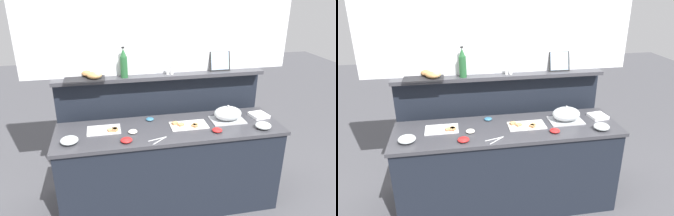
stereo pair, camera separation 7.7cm
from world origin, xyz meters
TOP-DOWN VIEW (x-y plane):
  - ground_plane at (0.00, 0.60)m, footprint 12.00×12.00m
  - buffet_counter at (0.00, 0.00)m, footprint 2.22×0.65m
  - back_ledge_unit at (0.00, 0.50)m, footprint 2.25×0.22m
  - upper_wall_panel at (0.00, 0.53)m, footprint 2.85×0.08m
  - sandwich_platter_rear at (0.18, 0.00)m, footprint 0.37×0.20m
  - sandwich_platter_front at (-0.62, 0.06)m, footprint 0.32×0.21m
  - serving_cloche at (0.61, 0.05)m, footprint 0.34×0.24m
  - glass_bowl_large at (0.89, -0.20)m, footprint 0.15×0.15m
  - glass_bowl_medium at (-0.94, -0.13)m, footprint 0.16×0.16m
  - condiment_bowl_dark at (-0.17, 0.21)m, footprint 0.08×0.08m
  - condiment_bowl_teal at (-0.37, -0.04)m, footprint 0.09×0.09m
  - condiment_bowl_red at (0.42, -0.18)m, footprint 0.10×0.10m
  - condiment_bowl_cream at (-0.44, -0.21)m, footprint 0.11×0.11m
  - serving_tongs at (-0.15, -0.23)m, footprint 0.18×0.13m
  - napkin_stack at (0.98, 0.07)m, footprint 0.19×0.19m
  - wine_bottle_green at (-0.40, 0.41)m, footprint 0.08×0.08m
  - salt_shaker at (0.06, 0.43)m, footprint 0.03×0.03m
  - pepper_shaker at (0.11, 0.43)m, footprint 0.03×0.03m
  - bread_basket at (-0.74, 0.42)m, footprint 0.40×0.28m
  - framed_picture at (0.65, 0.46)m, footprint 0.23×0.07m

SIDE VIEW (x-z plane):
  - ground_plane at x=0.00m, z-range 0.00..0.00m
  - buffet_counter at x=0.00m, z-range 0.00..0.92m
  - back_ledge_unit at x=0.00m, z-range 0.03..1.37m
  - serving_tongs at x=-0.15m, z-range 0.92..0.93m
  - sandwich_platter_front at x=-0.62m, z-range 0.91..0.95m
  - sandwich_platter_rear at x=0.18m, z-range 0.91..0.95m
  - condiment_bowl_dark at x=-0.17m, z-range 0.92..0.95m
  - condiment_bowl_teal at x=-0.37m, z-range 0.92..0.95m
  - napkin_stack at x=0.98m, z-range 0.92..0.95m
  - condiment_bowl_red at x=0.42m, z-range 0.92..0.96m
  - condiment_bowl_cream at x=-0.44m, z-range 0.92..0.96m
  - glass_bowl_large at x=0.89m, z-range 0.92..0.98m
  - glass_bowl_medium at x=-0.94m, z-range 0.92..0.98m
  - serving_cloche at x=0.61m, z-range 0.91..1.08m
  - bread_basket at x=-0.74m, z-range 1.33..1.41m
  - salt_shaker at x=0.06m, z-range 1.34..1.42m
  - pepper_shaker at x=0.11m, z-range 1.34..1.42m
  - framed_picture at x=0.65m, z-range 1.34..1.56m
  - wine_bottle_green at x=-0.40m, z-range 1.32..1.64m
  - upper_wall_panel at x=0.00m, z-range 1.34..2.60m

